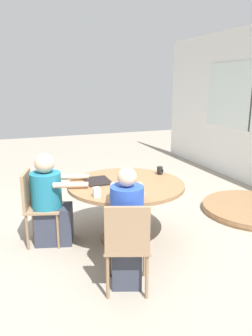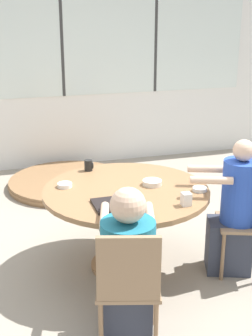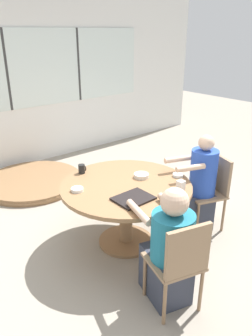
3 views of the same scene
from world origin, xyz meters
name	(u,v)px [view 2 (image 2 of 3)]	position (x,y,z in m)	size (l,w,h in m)	color
ground_plane	(126,266)	(0.00, 0.00, 0.00)	(16.00, 16.00, 0.00)	gray
wall_back_with_windows	(62,62)	(0.00, 2.90, 1.42)	(8.40, 0.08, 2.80)	silver
dining_table	(126,205)	(0.00, 0.00, 0.57)	(1.36, 1.36, 0.71)	olive
chair_for_man_blue_shirt	(128,281)	(-0.29, -1.01, 0.52)	(0.50, 0.50, 0.87)	#937556
person_woman_green_shirt	(234,214)	(0.83, -0.31, 0.51)	(0.61, 0.47, 1.14)	#333847
person_man_blue_shirt	(128,272)	(-0.24, -0.84, 0.48)	(0.51, 0.70, 1.08)	#333847
food_tray_dark	(117,204)	(-0.16, -0.30, 0.72)	(0.35, 0.28, 0.02)	black
coffee_mug	(89,165)	(-0.19, 0.53, 0.76)	(0.08, 0.07, 0.10)	black
milk_carton_small	(186,199)	(0.33, -0.45, 0.76)	(0.07, 0.07, 0.10)	silver
bowl_white_shallow	(152,183)	(0.23, 0.02, 0.73)	(0.16, 0.16, 0.04)	silver
bowl_cereal	(65,185)	(-0.47, 0.19, 0.73)	(0.12, 0.12, 0.03)	white
bowl_fruit	(200,189)	(0.55, -0.21, 0.73)	(0.11, 0.11, 0.03)	silver
folded_table_stack	(68,182)	(-0.13, 2.05, 0.04)	(1.47, 1.47, 0.09)	olive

